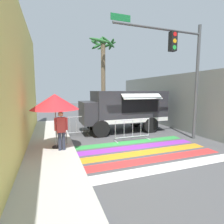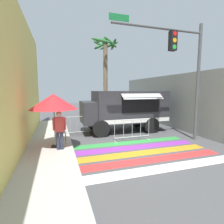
# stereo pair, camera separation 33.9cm
# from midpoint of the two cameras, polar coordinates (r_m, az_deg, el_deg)

# --- Properties ---
(ground_plane) EXTENTS (60.00, 60.00, 0.00)m
(ground_plane) POSITION_cam_midpoint_polar(r_m,az_deg,el_deg) (8.03, 7.76, -11.88)
(ground_plane) COLOR #4C4C4F
(sidewalk_left) EXTENTS (4.40, 16.00, 0.16)m
(sidewalk_left) POSITION_cam_midpoint_polar(r_m,az_deg,el_deg) (7.43, -28.43, -13.62)
(sidewalk_left) COLOR #B7B5AD
(sidewalk_left) RESTS_ON ground_plane
(building_left_facade) EXTENTS (0.25, 16.00, 6.09)m
(building_left_facade) POSITION_cam_midpoint_polar(r_m,az_deg,el_deg) (6.97, -28.59, 9.89)
(building_left_facade) COLOR #E5D166
(building_left_facade) RESTS_ON ground_plane
(concrete_wall_right) EXTENTS (0.20, 16.00, 3.67)m
(concrete_wall_right) POSITION_cam_midpoint_polar(r_m,az_deg,el_deg) (12.67, 21.18, 3.14)
(concrete_wall_right) COLOR gray
(concrete_wall_right) RESTS_ON ground_plane
(crosswalk_painted) EXTENTS (6.40, 3.60, 0.01)m
(crosswalk_painted) POSITION_cam_midpoint_polar(r_m,az_deg,el_deg) (7.53, 9.77, -13.20)
(crosswalk_painted) COLOR white
(crosswalk_painted) RESTS_ON ground_plane
(food_truck) EXTENTS (5.29, 2.63, 2.56)m
(food_truck) POSITION_cam_midpoint_polar(r_m,az_deg,el_deg) (11.08, 4.58, 1.42)
(food_truck) COLOR #2D2D33
(food_truck) RESTS_ON ground_plane
(traffic_signal_pole) EXTENTS (4.86, 0.29, 5.88)m
(traffic_signal_pole) POSITION_cam_midpoint_polar(r_m,az_deg,el_deg) (9.61, 23.11, 15.04)
(traffic_signal_pole) COLOR #515456
(traffic_signal_pole) RESTS_ON ground_plane
(patio_umbrella) EXTENTS (1.98, 1.98, 2.29)m
(patio_umbrella) POSITION_cam_midpoint_polar(r_m,az_deg,el_deg) (7.69, -17.34, 3.22)
(patio_umbrella) COLOR black
(patio_umbrella) RESTS_ON sidewalk_left
(folding_chair) EXTENTS (0.45, 0.45, 0.96)m
(folding_chair) POSITION_cam_midpoint_polar(r_m,az_deg,el_deg) (8.55, -15.39, -5.72)
(folding_chair) COLOR #4C4C51
(folding_chair) RESTS_ON sidewalk_left
(vendor_person) EXTENTS (0.53, 0.21, 1.60)m
(vendor_person) POSITION_cam_midpoint_polar(r_m,az_deg,el_deg) (7.44, -15.53, -5.09)
(vendor_person) COLOR #2D3347
(vendor_person) RESTS_ON sidewalk_left
(barricade_front) EXTENTS (1.95, 0.44, 1.12)m
(barricade_front) POSITION_cam_midpoint_polar(r_m,az_deg,el_deg) (9.15, 7.67, -5.92)
(barricade_front) COLOR #B7BABF
(barricade_front) RESTS_ON ground_plane
(barricade_side) EXTENTS (1.52, 0.44, 1.12)m
(barricade_side) POSITION_cam_midpoint_polar(r_m,az_deg,el_deg) (10.27, -10.46, -4.63)
(barricade_side) COLOR #B7BABF
(barricade_side) RESTS_ON ground_plane
(palm_tree) EXTENTS (2.59, 2.63, 6.90)m
(palm_tree) POSITION_cam_midpoint_polar(r_m,az_deg,el_deg) (14.96, -1.52, 15.31)
(palm_tree) COLOR #7A664C
(palm_tree) RESTS_ON ground_plane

